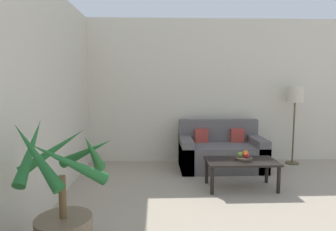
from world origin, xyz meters
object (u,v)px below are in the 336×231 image
object	(u,v)px
sofa_loveseat	(221,152)
floor_lamp	(295,100)
orange_fruit	(246,153)
fruit_bowl	(244,159)
coffee_table	(241,164)
potted_palm	(64,216)
apple_red	(247,155)
apple_green	(240,154)

from	to	relation	value
sofa_loveseat	floor_lamp	world-z (taller)	floor_lamp
orange_fruit	fruit_bowl	bearing A→B (deg)	-128.42
coffee_table	potted_palm	bearing A→B (deg)	-138.60
sofa_loveseat	coffee_table	distance (m)	1.00
floor_lamp	orange_fruit	xyz separation A→B (m)	(-1.25, -1.17, -0.71)
potted_palm	fruit_bowl	xyz separation A→B (m)	(2.02, 1.77, -0.00)
potted_palm	sofa_loveseat	xyz separation A→B (m)	(1.91, 2.74, -0.15)
coffee_table	fruit_bowl	distance (m)	0.08
fruit_bowl	apple_red	xyz separation A→B (m)	(0.03, -0.03, 0.06)
sofa_loveseat	orange_fruit	size ratio (longest dim) A/B	16.48
floor_lamp	fruit_bowl	bearing A→B (deg)	-136.59
potted_palm	apple_red	distance (m)	2.69
fruit_bowl	floor_lamp	bearing A→B (deg)	43.41
sofa_loveseat	fruit_bowl	distance (m)	0.99
potted_palm	orange_fruit	world-z (taller)	potted_palm
potted_palm	orange_fruit	xyz separation A→B (m)	(2.07, 1.82, 0.06)
sofa_loveseat	apple_red	bearing A→B (deg)	-81.77
coffee_table	orange_fruit	world-z (taller)	orange_fruit
coffee_table	fruit_bowl	world-z (taller)	fruit_bowl
apple_red	potted_palm	bearing A→B (deg)	-139.82
fruit_bowl	orange_fruit	world-z (taller)	orange_fruit
apple_red	orange_fruit	world-z (taller)	orange_fruit
potted_palm	fruit_bowl	world-z (taller)	potted_palm
potted_palm	apple_red	world-z (taller)	potted_palm
floor_lamp	apple_green	size ratio (longest dim) A/B	19.98
orange_fruit	coffee_table	bearing A→B (deg)	-138.41
sofa_loveseat	floor_lamp	bearing A→B (deg)	9.96
apple_green	apple_red	bearing A→B (deg)	-35.15
orange_fruit	sofa_loveseat	bearing A→B (deg)	99.67
fruit_bowl	orange_fruit	distance (m)	0.09
apple_red	orange_fruit	distance (m)	0.09
sofa_loveseat	fruit_bowl	bearing A→B (deg)	-83.30
coffee_table	apple_red	distance (m)	0.15
potted_palm	coffee_table	bearing A→B (deg)	41.40
coffee_table	orange_fruit	distance (m)	0.17
floor_lamp	apple_green	distance (m)	1.93
orange_fruit	apple_green	bearing A→B (deg)	-161.32
apple_green	orange_fruit	size ratio (longest dim) A/B	0.82
floor_lamp	coffee_table	xyz separation A→B (m)	(-1.33, -1.24, -0.85)
potted_palm	fruit_bowl	size ratio (longest dim) A/B	5.13
apple_red	orange_fruit	bearing A→B (deg)	82.60
sofa_loveseat	orange_fruit	xyz separation A→B (m)	(0.16, -0.92, 0.21)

